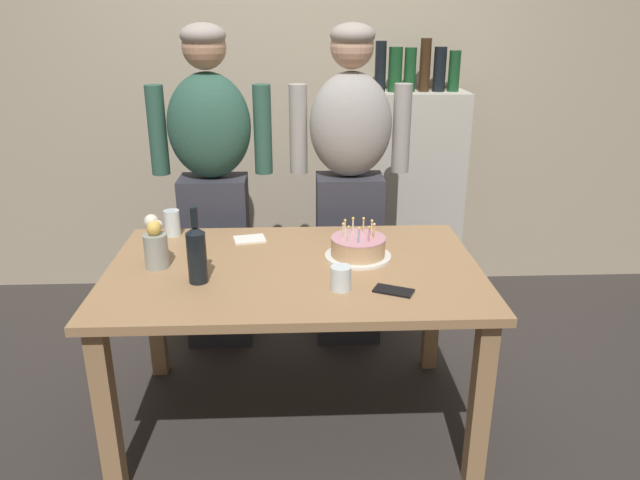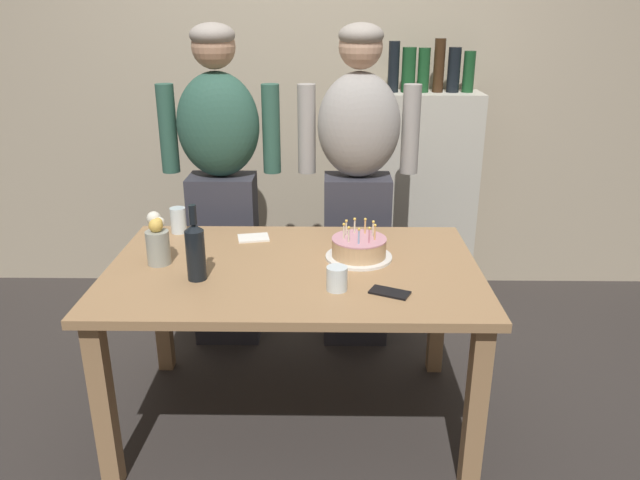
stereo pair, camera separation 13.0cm
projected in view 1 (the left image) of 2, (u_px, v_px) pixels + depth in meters
The scene contains 13 objects.
ground_plane at pixel (296, 418), 2.72m from camera, with size 10.00×10.00×0.00m, color #332D2B.
back_wall at pixel (292, 82), 3.71m from camera, with size 5.20×0.10×2.60m, color tan.
dining_table at pixel (294, 288), 2.49m from camera, with size 1.50×0.96×0.74m.
birthday_cake at pixel (358, 248), 2.53m from camera, with size 0.28×0.28×0.16m.
water_glass_near at pixel (172, 223), 2.78m from camera, with size 0.07×0.07×0.12m, color silver.
water_glass_far at pixel (341, 278), 2.24m from camera, with size 0.08×0.08×0.09m, color silver.
wine_bottle at pixel (197, 253), 2.27m from camera, with size 0.07×0.07×0.30m.
cell_phone at pixel (394, 291), 2.23m from camera, with size 0.14×0.07×0.01m, color black.
napkin_stack at pixel (250, 239), 2.74m from camera, with size 0.14×0.10×0.01m, color white.
flower_vase at pixel (156, 244), 2.42m from camera, with size 0.09×0.10×0.21m.
person_man_bearded at pixel (213, 186), 3.09m from camera, with size 0.61×0.27×1.66m.
person_woman_cardigan at pixel (350, 185), 3.11m from camera, with size 0.61×0.27×1.66m.
shelf_cabinet at pixel (411, 192), 3.76m from camera, with size 0.61×0.30×1.57m.
Camera 1 is at (0.01, -2.26, 1.71)m, focal length 34.09 mm.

